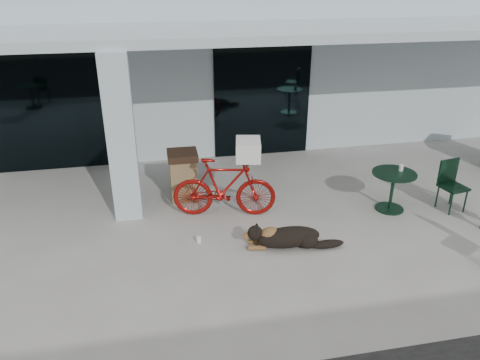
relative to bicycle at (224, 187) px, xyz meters
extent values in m
plane|color=#A6A49C|center=(-0.32, -1.90, -0.59)|extent=(80.00, 80.00, 0.00)
cube|color=silver|center=(-0.32, 6.60, 1.66)|extent=(22.00, 7.00, 4.50)
cube|color=black|center=(-3.52, 3.08, 0.76)|extent=(2.80, 0.06, 2.70)
cube|color=black|center=(1.48, 3.08, 0.76)|extent=(2.40, 0.06, 2.70)
cube|color=silver|center=(-1.82, 0.40, 0.97)|extent=(0.50, 0.50, 3.12)
cube|color=silver|center=(-0.32, 1.70, 2.62)|extent=(22.00, 2.80, 0.18)
imported|color=maroon|center=(0.00, 0.00, 0.00)|extent=(2.03, 0.93, 1.18)
cube|color=white|center=(0.44, -0.09, 0.77)|extent=(0.56, 0.68, 0.36)
cylinder|color=white|center=(-0.61, -0.90, -0.54)|extent=(0.11, 0.11, 0.11)
cylinder|color=white|center=(3.43, -0.35, 0.26)|extent=(0.10, 0.10, 0.12)
camera|label=1|loc=(-1.28, -7.92, 3.80)|focal=35.00mm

